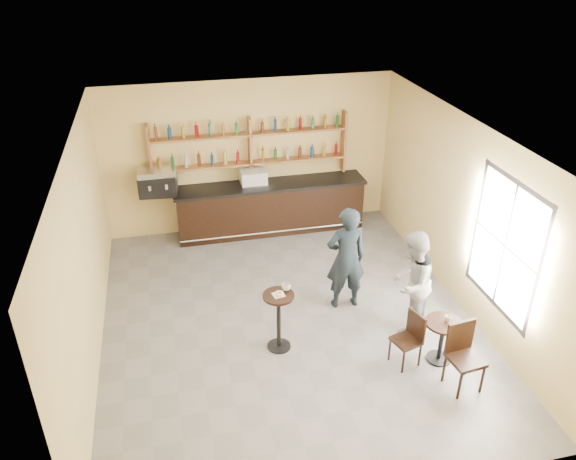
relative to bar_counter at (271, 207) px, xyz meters
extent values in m
plane|color=slate|center=(-0.36, -3.15, -0.54)|extent=(7.00, 7.00, 0.00)
plane|color=white|center=(-0.36, -3.15, 2.66)|extent=(7.00, 7.00, 0.00)
plane|color=#F1D389|center=(-0.36, 0.35, 1.06)|extent=(7.00, 0.00, 7.00)
plane|color=#F1D389|center=(-0.36, -6.65, 1.06)|extent=(7.00, 0.00, 7.00)
plane|color=#F1D389|center=(-3.36, -3.15, 1.06)|extent=(0.00, 7.00, 7.00)
plane|color=#F1D389|center=(2.64, -3.15, 1.06)|extent=(0.00, 7.00, 7.00)
plane|color=white|center=(2.63, -4.35, 1.16)|extent=(0.00, 2.00, 2.00)
cube|color=white|center=(-0.64, -3.82, 0.45)|extent=(0.20, 0.20, 0.00)
torus|color=#E19B52|center=(-0.63, -3.83, 0.47)|extent=(0.15, 0.15, 0.05)
imported|color=white|center=(-0.50, -3.72, 0.50)|extent=(0.15, 0.15, 0.11)
imported|color=black|center=(0.69, -2.97, 0.39)|extent=(0.69, 0.46, 1.87)
imported|color=white|center=(1.71, -4.64, 0.21)|extent=(0.13, 0.13, 0.10)
imported|color=#9C9CA1|center=(1.50, -3.79, 0.32)|extent=(1.05, 1.07, 1.74)
camera|label=1|loc=(-2.05, -10.53, 5.26)|focal=35.00mm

